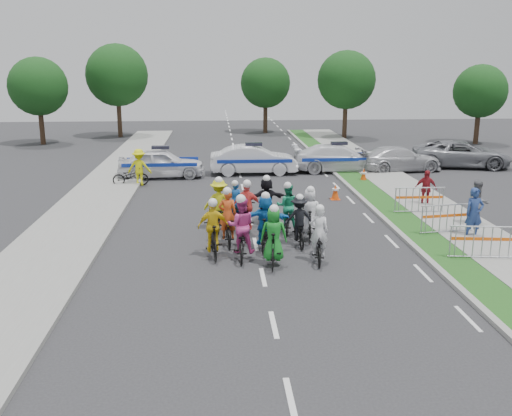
{
  "coord_description": "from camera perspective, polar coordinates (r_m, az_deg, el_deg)",
  "views": [
    {
      "loc": [
        -1.25,
        -14.98,
        5.85
      ],
      "look_at": [
        0.05,
        3.58,
        1.1
      ],
      "focal_mm": 40.0,
      "sensor_mm": 36.0,
      "label": 1
    }
  ],
  "objects": [
    {
      "name": "rider_12",
      "position": [
        21.23,
        -2.1,
        -0.12
      ],
      "size": [
        0.79,
        1.71,
        1.68
      ],
      "rotation": [
        0.0,
        0.0,
        3.28
      ],
      "color": "black",
      "rests_on": "ground"
    },
    {
      "name": "spectator_1",
      "position": [
        22.2,
        21.3,
        0.36
      ],
      "size": [
        0.87,
        0.69,
        1.74
      ],
      "primitive_type": "imported",
      "rotation": [
        0.0,
        0.0,
        -0.03
      ],
      "color": "#535357",
      "rests_on": "ground"
    },
    {
      "name": "sidewalk_right",
      "position": [
        22.6,
        19.19,
        -1.32
      ],
      "size": [
        2.4,
        60.0,
        0.13
      ],
      "primitive_type": "cube",
      "color": "gray",
      "rests_on": "ground"
    },
    {
      "name": "tree_4",
      "position": [
        49.19,
        0.96,
        12.38
      ],
      "size": [
        4.2,
        4.2,
        6.3
      ],
      "color": "#382619",
      "rests_on": "ground"
    },
    {
      "name": "cone_1",
      "position": [
        29.34,
        10.71,
        3.25
      ],
      "size": [
        0.4,
        0.4,
        0.7
      ],
      "color": "#F24C0C",
      "rests_on": "ground"
    },
    {
      "name": "cone_0",
      "position": [
        25.3,
        7.94,
        1.61
      ],
      "size": [
        0.4,
        0.4,
        0.7
      ],
      "color": "#F24C0C",
      "rests_on": "ground"
    },
    {
      "name": "curb_right",
      "position": [
        21.75,
        13.12,
        -1.5
      ],
      "size": [
        0.2,
        60.0,
        0.12
      ],
      "primitive_type": "cube",
      "color": "gray",
      "rests_on": "ground"
    },
    {
      "name": "civilian_suv",
      "position": [
        34.97,
        19.88,
        5.1
      ],
      "size": [
        5.86,
        3.63,
        1.51
      ],
      "primitive_type": "imported",
      "rotation": [
        0.0,
        0.0,
        1.35
      ],
      "color": "gray",
      "rests_on": "ground"
    },
    {
      "name": "rider_9",
      "position": [
        19.91,
        -0.9,
        -0.52
      ],
      "size": [
        1.02,
        1.91,
        1.96
      ],
      "rotation": [
        0.0,
        0.0,
        3.03
      ],
      "color": "black",
      "rests_on": "ground"
    },
    {
      "name": "tree_3",
      "position": [
        47.62,
        -13.74,
        12.77
      ],
      "size": [
        4.9,
        4.9,
        7.35
      ],
      "color": "#382619",
      "rests_on": "ground"
    },
    {
      "name": "rider_7",
      "position": [
        19.4,
        5.37,
        -1.05
      ],
      "size": [
        0.83,
        1.82,
        1.87
      ],
      "rotation": [
        0.0,
        0.0,
        3.04
      ],
      "color": "black",
      "rests_on": "ground"
    },
    {
      "name": "tree_2",
      "position": [
        45.32,
        21.52,
        10.8
      ],
      "size": [
        3.85,
        3.85,
        5.77
      ],
      "color": "#382619",
      "rests_on": "ground"
    },
    {
      "name": "barrier_1",
      "position": [
        20.84,
        18.56,
        -1.14
      ],
      "size": [
        2.05,
        0.77,
        1.12
      ],
      "primitive_type": null,
      "rotation": [
        0.0,
        0.0,
        0.14
      ],
      "color": "#A5A8AD",
      "rests_on": "ground"
    },
    {
      "name": "ground",
      "position": [
        16.13,
        0.71,
        -6.95
      ],
      "size": [
        90.0,
        90.0,
        0.0
      ],
      "primitive_type": "plane",
      "color": "#28282B",
      "rests_on": "ground"
    },
    {
      "name": "spectator_0",
      "position": [
        20.7,
        20.98,
        -0.52
      ],
      "size": [
        0.67,
        0.46,
        1.78
      ],
      "primitive_type": "imported",
      "rotation": [
        0.0,
        0.0,
        0.06
      ],
      "color": "navy",
      "rests_on": "ground"
    },
    {
      "name": "rider_11",
      "position": [
        21.04,
        1.04,
        0.41
      ],
      "size": [
        1.56,
        1.86,
        1.89
      ],
      "rotation": [
        0.0,
        0.0,
        3.31
      ],
      "color": "black",
      "rests_on": "ground"
    },
    {
      "name": "rider_1",
      "position": [
        16.83,
        1.76,
        -3.38
      ],
      "size": [
        0.85,
        1.84,
        1.89
      ],
      "rotation": [
        0.0,
        0.0,
        3.02
      ],
      "color": "black",
      "rests_on": "ground"
    },
    {
      "name": "barrier_0",
      "position": [
        18.49,
        21.69,
        -3.35
      ],
      "size": [
        2.05,
        0.76,
        1.12
      ],
      "primitive_type": null,
      "rotation": [
        0.0,
        0.0,
        -0.13
      ],
      "color": "#A5A8AD",
      "rests_on": "ground"
    },
    {
      "name": "sidewalk_left",
      "position": [
        21.45,
        -18.04,
        -2.05
      ],
      "size": [
        3.0,
        60.0,
        0.13
      ],
      "primitive_type": "cube",
      "color": "gray",
      "rests_on": "ground"
    },
    {
      "name": "grass_strip",
      "position": [
        21.96,
        14.86,
        -1.47
      ],
      "size": [
        1.2,
        60.0,
        0.11
      ],
      "primitive_type": "cube",
      "color": "#1E4B18",
      "rests_on": "ground"
    },
    {
      "name": "barrier_2",
      "position": [
        23.36,
        16.0,
        0.67
      ],
      "size": [
        2.01,
        0.53,
        1.12
      ],
      "primitive_type": null,
      "rotation": [
        0.0,
        0.0,
        -0.02
      ],
      "color": "#A5A8AD",
      "rests_on": "ground"
    },
    {
      "name": "tree_1",
      "position": [
        46.15,
        9.03,
        12.52
      ],
      "size": [
        4.55,
        4.55,
        6.82
      ],
      "color": "#382619",
      "rests_on": "ground"
    },
    {
      "name": "civilian_sedan",
      "position": [
        32.66,
        14.15,
        4.78
      ],
      "size": [
        4.9,
        2.57,
        1.36
      ],
      "primitive_type": "imported",
      "rotation": [
        0.0,
        0.0,
        1.72
      ],
      "color": "#B8B8BD",
      "rests_on": "ground"
    },
    {
      "name": "rider_2",
      "position": [
        17.48,
        -1.51,
        -2.66
      ],
      "size": [
        0.87,
        2.01,
        2.02
      ],
      "rotation": [
        0.0,
        0.0,
        3.1
      ],
      "color": "black",
      "rests_on": "ground"
    },
    {
      "name": "police_car_1",
      "position": [
        30.84,
        -0.23,
        4.84
      ],
      "size": [
        4.67,
        1.65,
        1.54
      ],
      "primitive_type": "imported",
      "rotation": [
        0.0,
        0.0,
        1.58
      ],
      "color": "silver",
      "rests_on": "ground"
    },
    {
      "name": "rider_4",
      "position": [
        18.75,
        4.31,
        -1.71
      ],
      "size": [
        0.98,
        1.73,
        1.75
      ],
      "rotation": [
        0.0,
        0.0,
        3.16
      ],
      "color": "black",
      "rests_on": "ground"
    },
    {
      "name": "rider_3",
      "position": [
        17.62,
        -4.28,
        -2.63
      ],
      "size": [
        0.98,
        1.83,
        1.88
      ],
      "rotation": [
        0.0,
        0.0,
        3.24
      ],
      "color": "black",
      "rests_on": "ground"
    },
    {
      "name": "spectator_2",
      "position": [
        24.77,
        16.61,
        1.89
      ],
      "size": [
        0.95,
        0.49,
        1.55
      ],
      "primitive_type": "imported",
      "rotation": [
        0.0,
        0.0,
        -0.13
      ],
      "color": "maroon",
      "rests_on": "ground"
    },
    {
      "name": "marshal_hiviz",
      "position": [
        28.47,
        -11.59,
        4.01
      ],
      "size": [
        1.23,
        0.79,
        1.79
      ],
      "primitive_type": "imported",
      "rotation": [
        0.0,
        0.0,
        3.03
      ],
      "color": "#D8D90B",
      "rests_on": "ground"
    },
    {
      "name": "tree_0",
      "position": [
        44.86,
        -20.96,
        11.28
      ],
      "size": [
        4.2,
        4.2,
        6.3
      ],
      "color": "#382619",
      "rests_on": "ground"
    },
    {
      "name": "rider_0",
      "position": [
        17.31,
        6.26,
        -3.43
      ],
      "size": [
        0.83,
        1.83,
        1.8
      ],
      "rotation": [
        0.0,
        0.0,
        3.02
      ],
      "color": "black",
      "rests_on": "ground"
    },
    {
      "name": "police_car_0",
      "position": [
        30.23,
        -9.47,
        4.43
      ],
      "size": [
        4.57,
        2.1,
        1.52
      ],
      "primitive_type": "imported",
      "rotation": [
        0.0,
        0.0,
        1.64
      ],
      "color": "silver",
      "rests_on": "ground"
    },
    {
      "name": "police_car_2",
      "position": [
        31.89,
        8.26,
        4.96
      ],
      "size": [
        5.18,
        2.24,
        1.49
      ],
      "primitive_type": "imported",
      "rotation": [
        0.0,
        0.0,
        1.54
      ],
      "color": "silver",
      "rests_on": "ground"
    },
    {
      "name": "rider_6",
      "position": [
        18.91,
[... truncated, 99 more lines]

